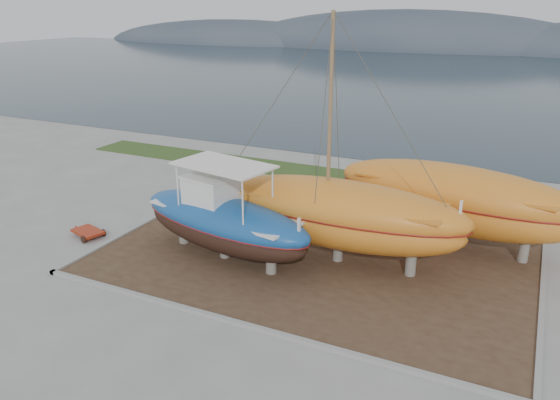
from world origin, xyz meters
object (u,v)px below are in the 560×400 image
at_px(orange_sailboat, 342,145).
at_px(orange_bare_hull, 453,207).
at_px(blue_caique, 223,211).
at_px(red_trailer, 88,234).
at_px(white_dinghy, 231,210).

relative_size(orange_sailboat, orange_bare_hull, 0.98).
distance_m(blue_caique, red_trailer, 7.40).
distance_m(orange_sailboat, red_trailer, 12.92).
bearing_deg(orange_bare_hull, orange_sailboat, -128.29).
bearing_deg(blue_caique, red_trailer, -162.12).
distance_m(orange_sailboat, orange_bare_hull, 6.44).
distance_m(orange_bare_hull, red_trailer, 17.03).
bearing_deg(red_trailer, orange_bare_hull, 38.12).
xyz_separation_m(orange_bare_hull, red_trailer, (-15.65, -6.48, -1.71)).
bearing_deg(orange_sailboat, blue_caique, -158.03).
bearing_deg(orange_bare_hull, blue_caique, -138.24).
height_order(white_dinghy, orange_bare_hull, orange_bare_hull).
relative_size(white_dinghy, red_trailer, 1.93).
xyz_separation_m(white_dinghy, orange_bare_hull, (10.35, 2.07, 1.14)).
relative_size(orange_bare_hull, red_trailer, 4.79).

